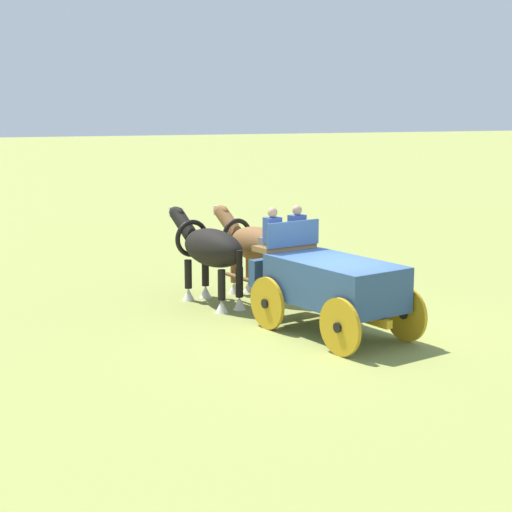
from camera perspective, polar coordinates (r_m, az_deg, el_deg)
name	(u,v)px	position (r m, az deg, el deg)	size (l,w,h in m)	color
ground_plane	(334,335)	(17.47, 5.38, -5.40)	(220.00, 220.00, 0.00)	olive
show_wagon	(329,282)	(17.34, 5.05, -1.76)	(5.87, 2.65, 2.53)	#2D4C7A
draft_horse_near	(210,249)	(19.80, -3.20, 0.48)	(3.12, 1.41, 2.20)	black
draft_horse_off	(254,246)	(20.52, -0.14, 0.71)	(3.00, 1.34, 2.15)	brown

